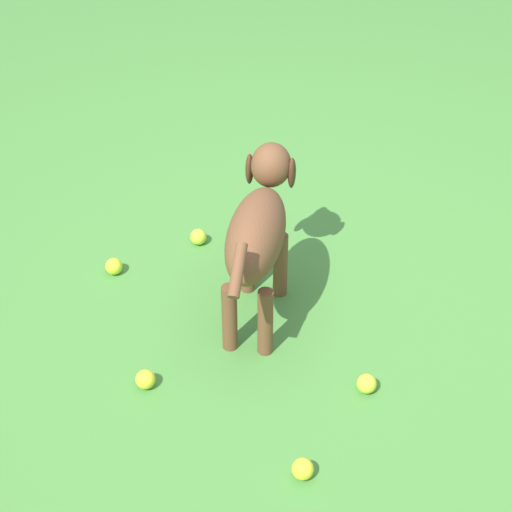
{
  "coord_description": "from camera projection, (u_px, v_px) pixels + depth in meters",
  "views": [
    {
      "loc": [
        -0.84,
        2.16,
        2.0
      ],
      "look_at": [
        0.12,
        0.1,
        0.28
      ],
      "focal_mm": 58.73,
      "sensor_mm": 36.0,
      "label": 1
    }
  ],
  "objects": [
    {
      "name": "ground",
      "position": [
        299.0,
        311.0,
        3.06
      ],
      "size": [
        14.0,
        14.0,
        0.0
      ],
      "primitive_type": "plane",
      "color": "#478438"
    },
    {
      "name": "dog",
      "position": [
        259.0,
        229.0,
        2.84
      ],
      "size": [
        0.32,
        0.79,
        0.55
      ],
      "rotation": [
        0.0,
        0.0,
        4.97
      ],
      "color": "brown",
      "rests_on": "ground"
    },
    {
      "name": "tennis_ball_0",
      "position": [
        146.0,
        379.0,
        2.73
      ],
      "size": [
        0.07,
        0.07,
        0.07
      ],
      "primitive_type": "sphere",
      "color": "yellow",
      "rests_on": "ground"
    },
    {
      "name": "tennis_ball_1",
      "position": [
        303.0,
        469.0,
        2.44
      ],
      "size": [
        0.07,
        0.07,
        0.07
      ],
      "primitive_type": "sphere",
      "color": "yellow",
      "rests_on": "ground"
    },
    {
      "name": "tennis_ball_2",
      "position": [
        198.0,
        237.0,
        3.37
      ],
      "size": [
        0.07,
        0.07,
        0.07
      ],
      "primitive_type": "sphere",
      "color": "#C0E033",
      "rests_on": "ground"
    },
    {
      "name": "tennis_ball_3",
      "position": [
        367.0,
        384.0,
        2.72
      ],
      "size": [
        0.07,
        0.07,
        0.07
      ],
      "primitive_type": "sphere",
      "color": "#C8DA34",
      "rests_on": "ground"
    },
    {
      "name": "tennis_ball_4",
      "position": [
        114.0,
        266.0,
        3.21
      ],
      "size": [
        0.07,
        0.07,
        0.07
      ],
      "primitive_type": "sphere",
      "color": "#C3E42A",
      "rests_on": "ground"
    }
  ]
}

